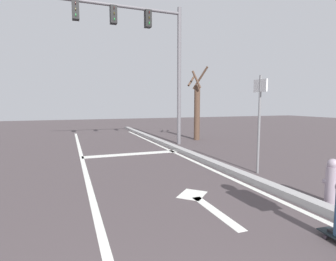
% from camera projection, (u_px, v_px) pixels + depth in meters
% --- Properties ---
extents(lane_line_center, '(0.12, 20.00, 0.01)m').
position_uv_depth(lane_line_center, '(88.00, 182.00, 5.75)').
color(lane_line_center, silver).
rests_on(lane_line_center, ground).
extents(lane_line_curbside, '(0.12, 20.00, 0.01)m').
position_uv_depth(lane_line_curbside, '(212.00, 170.00, 6.84)').
color(lane_line_curbside, silver).
rests_on(lane_line_curbside, ground).
extents(stop_bar, '(3.24, 0.40, 0.01)m').
position_uv_depth(stop_bar, '(132.00, 154.00, 8.94)').
color(stop_bar, silver).
rests_on(stop_bar, ground).
extents(lane_arrow_stem, '(0.16, 1.40, 0.01)m').
position_uv_depth(lane_arrow_stem, '(216.00, 212.00, 4.17)').
color(lane_arrow_stem, silver).
rests_on(lane_arrow_stem, ground).
extents(lane_arrow_head, '(0.71, 0.71, 0.01)m').
position_uv_depth(lane_arrow_head, '(192.00, 194.00, 4.96)').
color(lane_arrow_head, silver).
rests_on(lane_arrow_head, ground).
extents(curb_strip, '(0.24, 24.00, 0.14)m').
position_uv_depth(curb_strip, '(220.00, 166.00, 6.92)').
color(curb_strip, '#A09E9D').
rests_on(curb_strip, ground).
extents(traffic_signal_mast, '(5.39, 0.34, 5.57)m').
position_uv_depth(traffic_signal_mast, '(142.00, 40.00, 10.20)').
color(traffic_signal_mast, slate).
rests_on(traffic_signal_mast, ground).
extents(street_sign_post, '(0.06, 0.44, 2.39)m').
position_uv_depth(street_sign_post, '(260.00, 110.00, 6.34)').
color(street_sign_post, slate).
rests_on(street_sign_post, ground).
extents(fire_hydrant, '(0.20, 0.30, 0.78)m').
position_uv_depth(fire_hydrant, '(332.00, 181.00, 4.50)').
color(fire_hydrant, '#9F8E9D').
rests_on(fire_hydrant, ground).
extents(roadside_tree, '(1.00, 0.95, 3.45)m').
position_uv_depth(roadside_tree, '(197.00, 109.00, 12.37)').
color(roadside_tree, '#4F382B').
rests_on(roadside_tree, ground).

